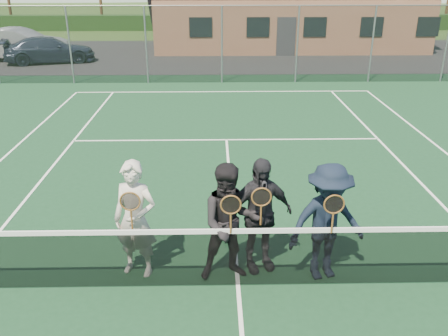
# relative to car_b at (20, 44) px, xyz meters

# --- Properties ---
(ground) EXTENTS (220.00, 220.00, 0.00)m
(ground) POSITION_rel_car_b_xyz_m (10.15, 0.94, -0.79)
(ground) COLOR #2D4819
(ground) RESTS_ON ground
(court_surface) EXTENTS (30.00, 30.00, 0.02)m
(court_surface) POSITION_rel_car_b_xyz_m (10.15, -19.06, -0.78)
(court_surface) COLOR #14381E
(court_surface) RESTS_ON ground
(tarmac_carpark) EXTENTS (40.00, 12.00, 0.01)m
(tarmac_carpark) POSITION_rel_car_b_xyz_m (6.15, 0.94, -0.78)
(tarmac_carpark) COLOR black
(tarmac_carpark) RESTS_ON ground
(hedge_row) EXTENTS (40.00, 1.20, 1.10)m
(hedge_row) POSITION_rel_car_b_xyz_m (10.15, 12.94, -0.24)
(hedge_row) COLOR black
(hedge_row) RESTS_ON ground
(car_b) EXTENTS (4.82, 1.76, 1.58)m
(car_b) POSITION_rel_car_b_xyz_m (0.00, 0.00, 0.00)
(car_b) COLOR #989CA1
(car_b) RESTS_ON ground
(car_c) EXTENTS (4.59, 2.82, 1.24)m
(car_c) POSITION_rel_car_b_xyz_m (1.72, -0.79, -0.17)
(car_c) COLOR #1B2336
(car_c) RESTS_ON ground
(court_markings) EXTENTS (11.03, 23.83, 0.01)m
(court_markings) POSITION_rel_car_b_xyz_m (10.15, -19.06, -0.76)
(court_markings) COLOR white
(court_markings) RESTS_ON court_surface
(tennis_net) EXTENTS (11.68, 0.08, 1.10)m
(tennis_net) POSITION_rel_car_b_xyz_m (10.15, -19.06, -0.25)
(tennis_net) COLOR slate
(tennis_net) RESTS_ON ground
(perimeter_fence) EXTENTS (30.07, 0.07, 3.02)m
(perimeter_fence) POSITION_rel_car_b_xyz_m (10.15, -5.56, 0.74)
(perimeter_fence) COLOR slate
(perimeter_fence) RESTS_ON ground
(player_a) EXTENTS (0.75, 0.59, 1.80)m
(player_a) POSITION_rel_car_b_xyz_m (8.67, -18.68, 0.13)
(player_a) COLOR beige
(player_a) RESTS_ON court_surface
(player_b) EXTENTS (0.96, 0.79, 1.80)m
(player_b) POSITION_rel_car_b_xyz_m (10.04, -18.81, 0.13)
(player_b) COLOR black
(player_b) RESTS_ON court_surface
(player_c) EXTENTS (1.14, 0.74, 1.80)m
(player_c) POSITION_rel_car_b_xyz_m (10.47, -18.58, 0.13)
(player_c) COLOR black
(player_c) RESTS_ON court_surface
(player_d) EXTENTS (1.29, 0.92, 1.80)m
(player_d) POSITION_rel_car_b_xyz_m (11.43, -18.82, 0.13)
(player_d) COLOR black
(player_d) RESTS_ON court_surface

